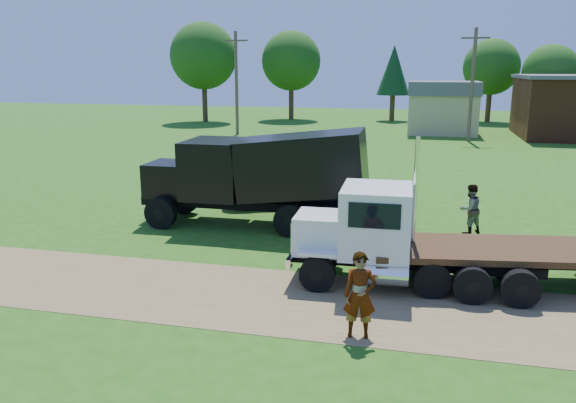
% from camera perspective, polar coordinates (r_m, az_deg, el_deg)
% --- Properties ---
extents(ground, '(140.00, 140.00, 0.00)m').
position_cam_1_polar(ground, '(14.83, 3.64, -10.31)').
color(ground, '#235612').
rests_on(ground, ground).
extents(dirt_track, '(120.00, 4.20, 0.01)m').
position_cam_1_polar(dirt_track, '(14.83, 3.64, -10.29)').
color(dirt_track, brown).
rests_on(dirt_track, ground).
extents(white_semi_tractor, '(6.89, 2.56, 4.13)m').
position_cam_1_polar(white_semi_tractor, '(15.87, 9.14, -3.41)').
color(white_semi_tractor, black).
rests_on(white_semi_tractor, ground).
extents(black_dump_truck, '(8.76, 2.82, 3.78)m').
position_cam_1_polar(black_dump_truck, '(21.26, -2.69, 2.93)').
color(black_dump_truck, black).
rests_on(black_dump_truck, ground).
extents(orange_pickup, '(6.23, 4.35, 1.58)m').
position_cam_1_polar(orange_pickup, '(25.13, -0.07, 1.60)').
color(orange_pickup, '#DE480A').
rests_on(orange_pickup, ground).
extents(flatbed_trailer, '(8.24, 3.56, 2.04)m').
position_cam_1_polar(flatbed_trailer, '(16.88, 22.32, -5.15)').
color(flatbed_trailer, '#362311').
rests_on(flatbed_trailer, ground).
extents(spectator_a, '(0.78, 0.56, 2.01)m').
position_cam_1_polar(spectator_a, '(12.84, 7.32, -9.45)').
color(spectator_a, '#999999').
rests_on(spectator_a, ground).
extents(spectator_b, '(1.14, 1.09, 1.85)m').
position_cam_1_polar(spectator_b, '(21.55, 18.01, -0.74)').
color(spectator_b, '#999999').
rests_on(spectator_b, ground).
extents(tan_shed, '(6.20, 5.40, 4.70)m').
position_cam_1_polar(tan_shed, '(53.53, 15.46, 9.25)').
color(tan_shed, tan).
rests_on(tan_shed, ground).
extents(utility_poles, '(42.20, 0.28, 9.00)m').
position_cam_1_polar(utility_poles, '(48.55, 18.21, 11.38)').
color(utility_poles, '#4D3E2C').
rests_on(utility_poles, ground).
extents(tree_row, '(58.29, 13.69, 11.49)m').
position_cam_1_polar(tree_row, '(61.80, 15.30, 13.79)').
color(tree_row, '#3D2E19').
rests_on(tree_row, ground).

